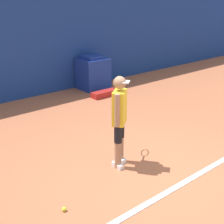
# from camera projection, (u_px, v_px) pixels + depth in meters

# --- Properties ---
(ground_plane) EXTENTS (24.00, 24.00, 0.00)m
(ground_plane) POSITION_uv_depth(u_px,v_px,m) (154.00, 172.00, 5.45)
(ground_plane) COLOR #B76642
(back_wall) EXTENTS (24.00, 0.10, 3.01)m
(back_wall) POSITION_uv_depth(u_px,v_px,m) (17.00, 47.00, 8.73)
(back_wall) COLOR navy
(back_wall) RESTS_ON ground_plane
(court_baseline) EXTENTS (21.60, 0.10, 0.01)m
(court_baseline) POSITION_uv_depth(u_px,v_px,m) (179.00, 186.00, 5.05)
(court_baseline) COLOR white
(court_baseline) RESTS_ON ground_plane
(tennis_player) EXTENTS (0.75, 0.61, 1.65)m
(tennis_player) POSITION_uv_depth(u_px,v_px,m) (120.00, 117.00, 5.38)
(tennis_player) COLOR #A37556
(tennis_player) RESTS_ON ground_plane
(tennis_ball) EXTENTS (0.07, 0.07, 0.07)m
(tennis_ball) POSITION_uv_depth(u_px,v_px,m) (64.00, 209.00, 4.46)
(tennis_ball) COLOR #D1E533
(tennis_ball) RESTS_ON ground_plane
(covered_chair) EXTENTS (0.89, 0.79, 1.08)m
(covered_chair) POSITION_uv_depth(u_px,v_px,m) (93.00, 73.00, 10.07)
(covered_chair) COLOR navy
(covered_chair) RESTS_ON ground_plane
(equipment_bag) EXTENTS (0.86, 0.29, 0.17)m
(equipment_bag) POSITION_uv_depth(u_px,v_px,m) (105.00, 94.00, 9.43)
(equipment_bag) COLOR #B2231E
(equipment_bag) RESTS_ON ground_plane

